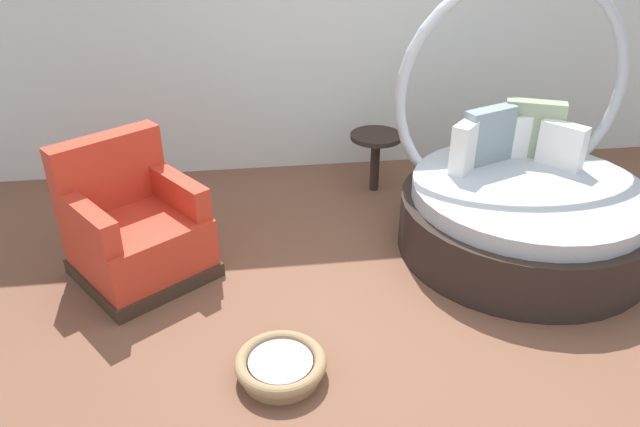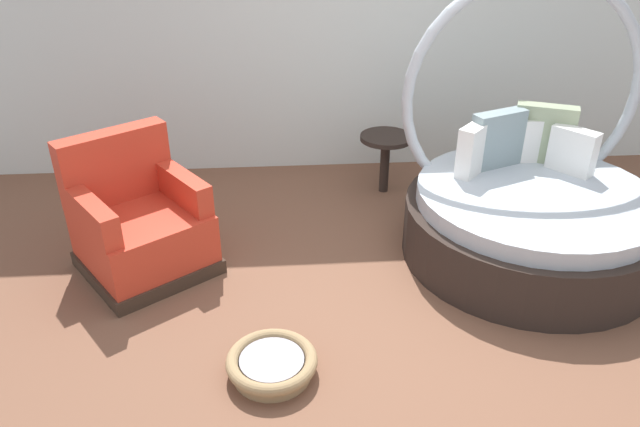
{
  "view_description": "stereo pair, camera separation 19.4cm",
  "coord_description": "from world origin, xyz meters",
  "px_view_note": "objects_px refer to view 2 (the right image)",
  "views": [
    {
      "loc": [
        -0.87,
        -3.01,
        2.43
      ],
      "look_at": [
        -0.43,
        0.35,
        0.55
      ],
      "focal_mm": 34.09,
      "sensor_mm": 36.0,
      "label": 1
    },
    {
      "loc": [
        -0.68,
        -3.03,
        2.43
      ],
      "look_at": [
        -0.43,
        0.35,
        0.55
      ],
      "focal_mm": 34.09,
      "sensor_mm": 36.0,
      "label": 2
    }
  ],
  "objects_px": {
    "round_daybed": "(529,204)",
    "red_armchair": "(139,225)",
    "side_table": "(386,146)",
    "pet_basket": "(272,364)"
  },
  "relations": [
    {
      "from": "red_armchair",
      "to": "side_table",
      "type": "xyz_separation_m",
      "value": [
        1.89,
        1.04,
        0.1
      ]
    },
    {
      "from": "red_armchair",
      "to": "pet_basket",
      "type": "relative_size",
      "value": 2.18
    },
    {
      "from": "red_armchair",
      "to": "pet_basket",
      "type": "distance_m",
      "value": 1.49
    },
    {
      "from": "round_daybed",
      "to": "red_armchair",
      "type": "relative_size",
      "value": 1.74
    },
    {
      "from": "red_armchair",
      "to": "side_table",
      "type": "bearing_deg",
      "value": 28.89
    },
    {
      "from": "round_daybed",
      "to": "pet_basket",
      "type": "distance_m",
      "value": 2.22
    },
    {
      "from": "side_table",
      "to": "round_daybed",
      "type": "bearing_deg",
      "value": -50.01
    },
    {
      "from": "round_daybed",
      "to": "red_armchair",
      "type": "height_order",
      "value": "round_daybed"
    },
    {
      "from": "side_table",
      "to": "red_armchair",
      "type": "bearing_deg",
      "value": -151.11
    },
    {
      "from": "pet_basket",
      "to": "side_table",
      "type": "distance_m",
      "value": 2.44
    }
  ]
}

